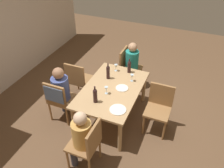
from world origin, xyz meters
name	(u,v)px	position (x,y,z in m)	size (l,w,h in m)	color
ground_plane	(112,116)	(0.00, 0.00, 0.00)	(10.00, 10.00, 0.00)	brown
dining_table	(112,92)	(0.00, 0.00, 0.64)	(1.57, 1.01, 0.72)	tan
chair_far_left	(58,97)	(-0.48, 0.89, 0.59)	(0.46, 0.44, 0.92)	olive
chair_right_end	(128,65)	(1.17, 0.09, 0.53)	(0.44, 0.44, 0.92)	olive
chair_left_end	(88,143)	(-1.17, -0.09, 0.53)	(0.44, 0.44, 0.92)	olive
chair_near	(159,105)	(0.09, -0.89, 0.53)	(0.44, 0.44, 0.92)	olive
chair_far_right	(78,79)	(0.27, 0.89, 0.53)	(0.44, 0.44, 0.92)	olive
person_woman_host	(62,90)	(-0.33, 0.89, 0.67)	(0.36, 0.32, 1.16)	#33333D
person_man_bearded	(133,62)	(1.17, -0.03, 0.64)	(0.30, 0.34, 1.11)	#33333D
person_man_guest	(81,136)	(-1.17, 0.03, 0.65)	(0.30, 0.34, 1.12)	#33333D
wine_bottle_tall_green	(95,95)	(-0.46, 0.12, 0.87)	(0.07, 0.07, 0.33)	black
wine_bottle_dark_red	(129,66)	(0.63, -0.11, 0.86)	(0.07, 0.07, 0.31)	black
wine_bottle_short_olive	(108,72)	(0.27, 0.19, 0.88)	(0.07, 0.07, 0.34)	black
wine_glass_near_left	(132,76)	(0.37, -0.26, 0.83)	(0.07, 0.07, 0.15)	silver
wine_glass_centre	(116,66)	(0.58, 0.15, 0.83)	(0.07, 0.07, 0.15)	silver
wine_glass_near_right	(106,89)	(-0.18, 0.04, 0.83)	(0.07, 0.07, 0.15)	silver
dinner_plate_host	(118,110)	(-0.50, -0.31, 0.73)	(0.28, 0.28, 0.01)	white
dinner_plate_guest_left	(122,88)	(0.07, -0.17, 0.73)	(0.23, 0.23, 0.01)	white
handbag	(89,83)	(0.70, 0.89, 0.11)	(0.28, 0.12, 0.22)	brown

